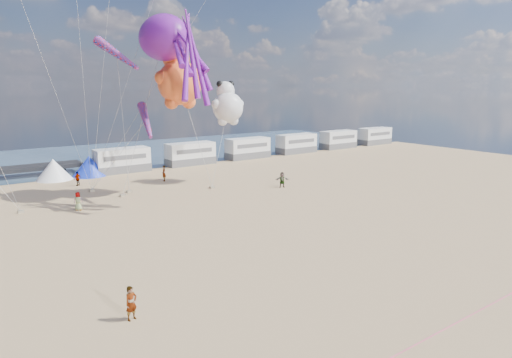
# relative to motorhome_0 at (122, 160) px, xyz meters

# --- Properties ---
(ground) EXTENTS (120.00, 120.00, 0.00)m
(ground) POSITION_rel_motorhome_0_xyz_m (-6.00, -40.00, -1.50)
(ground) COLOR tan
(ground) RESTS_ON ground
(water) EXTENTS (120.00, 120.00, 0.00)m
(water) POSITION_rel_motorhome_0_xyz_m (-6.00, 15.00, -1.48)
(water) COLOR #365068
(water) RESTS_ON ground
(motorhome_0) EXTENTS (6.60, 2.50, 3.00)m
(motorhome_0) POSITION_rel_motorhome_0_xyz_m (0.00, 0.00, 0.00)
(motorhome_0) COLOR silver
(motorhome_0) RESTS_ON ground
(motorhome_1) EXTENTS (6.60, 2.50, 3.00)m
(motorhome_1) POSITION_rel_motorhome_0_xyz_m (9.50, 0.00, 0.00)
(motorhome_1) COLOR silver
(motorhome_1) RESTS_ON ground
(motorhome_2) EXTENTS (6.60, 2.50, 3.00)m
(motorhome_2) POSITION_rel_motorhome_0_xyz_m (19.00, 0.00, 0.00)
(motorhome_2) COLOR silver
(motorhome_2) RESTS_ON ground
(motorhome_3) EXTENTS (6.60, 2.50, 3.00)m
(motorhome_3) POSITION_rel_motorhome_0_xyz_m (28.50, 0.00, 0.00)
(motorhome_3) COLOR silver
(motorhome_3) RESTS_ON ground
(motorhome_4) EXTENTS (6.60, 2.50, 3.00)m
(motorhome_4) POSITION_rel_motorhome_0_xyz_m (38.00, 0.00, 0.00)
(motorhome_4) COLOR silver
(motorhome_4) RESTS_ON ground
(motorhome_5) EXTENTS (6.60, 2.50, 3.00)m
(motorhome_5) POSITION_rel_motorhome_0_xyz_m (47.50, 0.00, 0.00)
(motorhome_5) COLOR silver
(motorhome_5) RESTS_ON ground
(tent_white) EXTENTS (4.00, 4.00, 2.40)m
(tent_white) POSITION_rel_motorhome_0_xyz_m (-8.00, 0.00, -0.30)
(tent_white) COLOR white
(tent_white) RESTS_ON ground
(tent_blue) EXTENTS (4.00, 4.00, 2.40)m
(tent_blue) POSITION_rel_motorhome_0_xyz_m (-4.00, 0.00, -0.30)
(tent_blue) COLOR #1933CC
(tent_blue) RESTS_ON ground
(standing_person) EXTENTS (0.68, 0.54, 1.64)m
(standing_person) POSITION_rel_motorhome_0_xyz_m (-12.57, -36.05, -0.68)
(standing_person) COLOR tan
(standing_person) RESTS_ON ground
(beachgoer_0) EXTENTS (0.70, 0.62, 1.61)m
(beachgoer_0) POSITION_rel_motorhome_0_xyz_m (-9.35, -15.13, -0.70)
(beachgoer_0) COLOR #7F6659
(beachgoer_0) RESTS_ON ground
(beachgoer_3) EXTENTS (1.13, 0.95, 1.52)m
(beachgoer_3) POSITION_rel_motorhome_0_xyz_m (-6.67, -4.84, -0.74)
(beachgoer_3) COLOR #7F6659
(beachgoer_3) RESTS_ON ground
(beachgoer_4) EXTENTS (1.03, 0.81, 1.63)m
(beachgoer_4) POSITION_rel_motorhome_0_xyz_m (10.67, -18.37, -0.68)
(beachgoer_4) COLOR #7F6659
(beachgoer_4) RESTS_ON ground
(beachgoer_5) EXTENTS (0.81, 1.72, 1.78)m
(beachgoer_5) POSITION_rel_motorhome_0_xyz_m (1.88, -8.07, -0.61)
(beachgoer_5) COLOR #7F6659
(beachgoer_5) RESTS_ON ground
(sandbag_a) EXTENTS (0.50, 0.35, 0.22)m
(sandbag_a) POSITION_rel_motorhome_0_xyz_m (-13.57, -13.13, -1.39)
(sandbag_a) COLOR gray
(sandbag_a) RESTS_ON ground
(sandbag_b) EXTENTS (0.50, 0.35, 0.22)m
(sandbag_b) POSITION_rel_motorhome_0_xyz_m (-4.47, -12.40, -1.39)
(sandbag_b) COLOR gray
(sandbag_b) RESTS_ON ground
(sandbag_c) EXTENTS (0.50, 0.35, 0.22)m
(sandbag_c) POSITION_rel_motorhome_0_xyz_m (4.41, -14.41, -1.39)
(sandbag_c) COLOR gray
(sandbag_c) RESTS_ON ground
(sandbag_d) EXTENTS (0.50, 0.35, 0.22)m
(sandbag_d) POSITION_rel_motorhome_0_xyz_m (-3.35, -11.17, -1.39)
(sandbag_d) COLOR gray
(sandbag_d) RESTS_ON ground
(sandbag_e) EXTENTS (0.50, 0.35, 0.22)m
(sandbag_e) POSITION_rel_motorhome_0_xyz_m (-6.29, -8.54, -1.39)
(sandbag_e) COLOR gray
(sandbag_e) RESTS_ON ground
(kite_octopus_purple) EXTENTS (4.69, 9.55, 10.59)m
(kite_octopus_purple) POSITION_rel_motorhome_0_xyz_m (-0.49, -14.55, 13.42)
(kite_octopus_purple) COLOR #701693
(kite_panda) EXTENTS (4.96, 4.80, 5.73)m
(kite_panda) POSITION_rel_motorhome_0_xyz_m (7.76, -12.44, 6.75)
(kite_panda) COLOR silver
(kite_teddy_orange) EXTENTS (6.64, 6.48, 7.29)m
(kite_teddy_orange) POSITION_rel_motorhome_0_xyz_m (1.00, -14.49, 9.36)
(kite_teddy_orange) COLOR orange
(windsock_mid) EXTENTS (2.75, 6.54, 6.52)m
(windsock_mid) POSITION_rel_motorhome_0_xyz_m (-3.94, -11.57, 11.99)
(windsock_mid) COLOR red
(windsock_right) EXTENTS (2.26, 5.61, 5.56)m
(windsock_right) POSITION_rel_motorhome_0_xyz_m (-2.52, -14.34, 5.88)
(windsock_right) COLOR red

